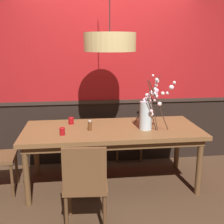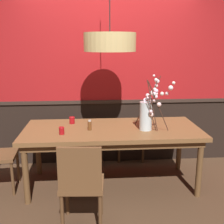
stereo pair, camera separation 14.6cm
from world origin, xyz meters
TOP-DOWN VIEW (x-y plane):
  - ground_plane at (0.00, 0.00)m, footprint 24.00×24.00m
  - back_wall at (0.00, 0.78)m, footprint 5.09×0.14m
  - dining_table at (0.00, 0.00)m, footprint 2.19×0.94m
  - chair_far_side_left at (-0.30, 0.85)m, footprint 0.43×0.38m
  - chair_near_side_left at (-0.36, -0.87)m, footprint 0.45×0.41m
  - chair_far_side_right at (0.36, 0.88)m, footprint 0.45×0.41m
  - vase_with_blossoms at (0.42, -0.10)m, footprint 0.37×0.60m
  - candle_holder_nearer_center at (-0.60, -0.20)m, footprint 0.07×0.07m
  - candle_holder_nearer_edge at (-0.51, 0.24)m, footprint 0.08×0.08m
  - condiment_bottle at (-0.28, -0.06)m, footprint 0.05×0.05m
  - pendant_lamp at (-0.03, 0.00)m, footprint 0.61×0.61m

SIDE VIEW (x-z plane):
  - ground_plane at x=0.00m, z-range 0.00..0.00m
  - chair_near_side_left at x=-0.36m, z-range 0.06..0.96m
  - chair_far_side_right at x=0.36m, z-range 0.06..0.99m
  - chair_far_side_left at x=-0.30m, z-range 0.06..0.99m
  - dining_table at x=0.00m, z-range 0.30..1.07m
  - candle_holder_nearer_center at x=-0.60m, z-range 0.77..0.85m
  - candle_holder_nearer_edge at x=-0.51m, z-range 0.77..0.86m
  - condiment_bottle at x=-0.28m, z-range 0.76..0.89m
  - vase_with_blossoms at x=0.42m, z-range 0.65..1.31m
  - back_wall at x=0.00m, z-range -0.01..2.91m
  - pendant_lamp at x=-0.03m, z-range 1.20..2.42m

